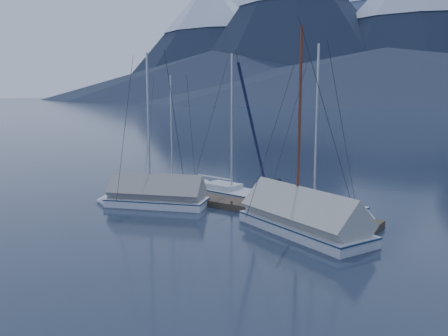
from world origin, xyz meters
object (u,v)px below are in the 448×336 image
Objects in this scene: sailboat_open_mid at (238,195)px; sailboat_covered_near at (295,219)px; person at (280,194)px; sailboat_covered_far at (148,198)px; sailboat_open_right at (322,209)px; sailboat_open_left at (179,186)px.

sailboat_open_mid is 7.31m from sailboat_covered_near.
sailboat_open_mid reaches higher than person.
sailboat_covered_near is at bearing 1.99° from sailboat_covered_far.
sailboat_open_right is 9.89m from sailboat_covered_far.
sailboat_covered_far is 7.69m from person.
sailboat_covered_near is 9.21m from sailboat_covered_far.
sailboat_covered_near reaches higher than sailboat_open_left.
sailboat_open_right is (5.63, -0.21, 0.00)m from sailboat_open_mid.
sailboat_covered_near is 6.45× the size of person.
person is (4.02, -2.11, 0.98)m from sailboat_open_mid.
sailboat_open_mid is 1.01× the size of sailboat_covered_far.
sailboat_covered_near is at bearing -154.19° from person.
sailboat_open_left is 5.11m from sailboat_covered_far.
sailboat_open_left is 0.88× the size of sailboat_covered_far.
sailboat_open_left is 11.81m from sailboat_covered_near.
sailboat_covered_near is 1.10× the size of sailboat_covered_far.
sailboat_open_mid is 0.97× the size of sailboat_open_right.
sailboat_open_right is at bearing 26.05° from sailboat_covered_far.
sailboat_open_mid is 5.96× the size of person.
sailboat_open_mid is 5.64m from sailboat_open_right.
sailboat_open_right is (10.60, -0.46, 0.03)m from sailboat_open_left.
sailboat_open_left is 0.86× the size of sailboat_open_mid.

